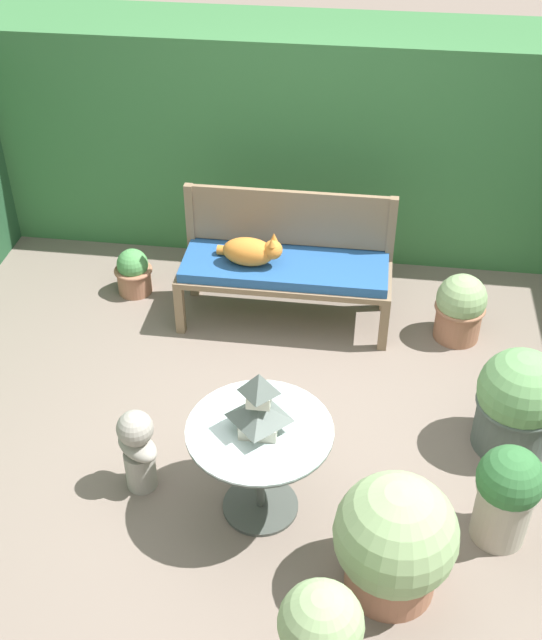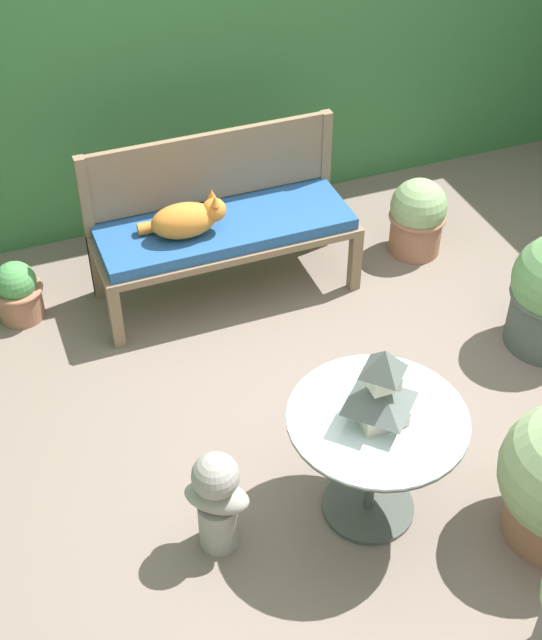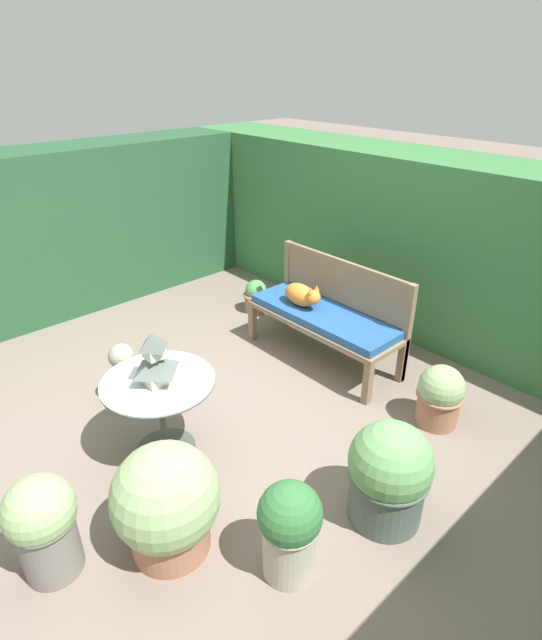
% 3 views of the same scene
% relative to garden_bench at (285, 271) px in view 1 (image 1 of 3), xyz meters
% --- Properties ---
extents(ground, '(30.00, 30.00, 0.00)m').
position_rel_garden_bench_xyz_m(ground, '(0.24, -1.24, -0.40)').
color(ground, '#75665B').
extents(foliage_hedge_back, '(6.40, 0.85, 1.65)m').
position_rel_garden_bench_xyz_m(foliage_hedge_back, '(0.24, 1.25, 0.42)').
color(foliage_hedge_back, '#38703D').
rests_on(foliage_hedge_back, ground).
extents(garden_bench, '(1.43, 0.52, 0.47)m').
position_rel_garden_bench_xyz_m(garden_bench, '(0.00, 0.00, 0.00)').
color(garden_bench, '#7F664C').
rests_on(garden_bench, ground).
extents(bench_backrest, '(1.43, 0.06, 0.88)m').
position_rel_garden_bench_xyz_m(bench_backrest, '(-0.00, 0.24, 0.23)').
color(bench_backrest, '#7F664C').
rests_on(bench_backrest, ground).
extents(cat, '(0.46, 0.23, 0.24)m').
position_rel_garden_bench_xyz_m(cat, '(-0.22, -0.05, 0.17)').
color(cat, orange).
rests_on(cat, garden_bench).
extents(patio_table, '(0.74, 0.74, 0.58)m').
position_rel_garden_bench_xyz_m(patio_table, '(0.08, -1.67, 0.05)').
color(patio_table, '#424742').
rests_on(patio_table, ground).
extents(pagoda_birdhouse, '(0.25, 0.25, 0.35)m').
position_rel_garden_bench_xyz_m(pagoda_birdhouse, '(0.08, -1.67, 0.33)').
color(pagoda_birdhouse, beige).
rests_on(pagoda_birdhouse, patio_table).
extents(garden_bust, '(0.31, 0.29, 0.52)m').
position_rel_garden_bench_xyz_m(garden_bust, '(-0.59, -1.61, -0.12)').
color(garden_bust, gray).
rests_on(garden_bust, ground).
extents(potted_plant_table_far, '(0.48, 0.48, 0.65)m').
position_rel_garden_bench_xyz_m(potted_plant_table_far, '(1.43, -1.02, -0.08)').
color(potted_plant_table_far, '#4C5651').
rests_on(potted_plant_table_far, ground).
extents(potted_plant_path_edge, '(0.33, 0.33, 0.58)m').
position_rel_garden_bench_xyz_m(potted_plant_path_edge, '(1.31, -1.69, -0.09)').
color(potted_plant_path_edge, '#ADA393').
rests_on(potted_plant_path_edge, ground).
extents(potted_plant_table_near, '(0.28, 0.28, 0.35)m').
position_rel_garden_bench_xyz_m(potted_plant_table_near, '(-1.13, 0.20, -0.23)').
color(potted_plant_table_near, '#9E664C').
rests_on(potted_plant_table_near, ground).
extents(potted_plant_patio_mid, '(0.58, 0.58, 0.67)m').
position_rel_garden_bench_xyz_m(potted_plant_patio_mid, '(0.76, -2.06, -0.08)').
color(potted_plant_patio_mid, '#9E664C').
rests_on(potted_plant_patio_mid, ground).
extents(potted_plant_bench_left, '(0.34, 0.34, 0.48)m').
position_rel_garden_bench_xyz_m(potted_plant_bench_left, '(1.18, -0.03, -0.16)').
color(potted_plant_bench_left, '#9E664C').
rests_on(potted_plant_bench_left, ground).
extents(potted_plant_hedge_corner, '(0.36, 0.36, 0.61)m').
position_rel_garden_bench_xyz_m(potted_plant_hedge_corner, '(0.46, -2.60, -0.07)').
color(potted_plant_hedge_corner, slate).
rests_on(potted_plant_hedge_corner, ground).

